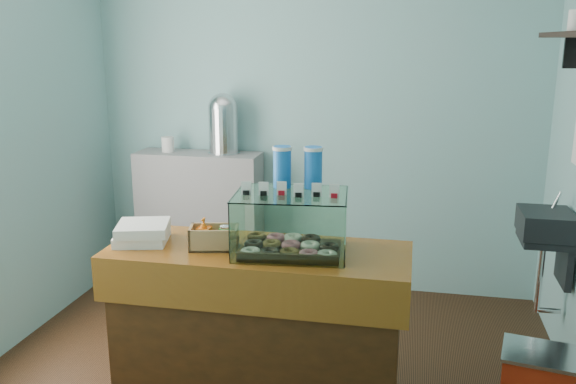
% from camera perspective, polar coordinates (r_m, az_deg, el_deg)
% --- Properties ---
extents(ground, '(3.50, 3.50, 0.00)m').
position_cam_1_polar(ground, '(3.84, -1.67, -16.88)').
color(ground, black).
rests_on(ground, ground).
extents(room_shell, '(3.54, 3.04, 2.82)m').
position_cam_1_polar(room_shell, '(3.30, -1.41, 9.40)').
color(room_shell, '#7DB6B6').
rests_on(room_shell, ground).
extents(counter, '(1.60, 0.60, 0.90)m').
position_cam_1_polar(counter, '(3.40, -2.75, -12.40)').
color(counter, '#48230D').
rests_on(counter, ground).
extents(back_shelf, '(1.00, 0.32, 1.10)m').
position_cam_1_polar(back_shelf, '(5.03, -8.21, -2.53)').
color(back_shelf, gray).
rests_on(back_shelf, ground).
extents(display_case, '(0.61, 0.47, 0.53)m').
position_cam_1_polar(display_case, '(3.16, 0.36, -2.53)').
color(display_case, '#331E0F').
rests_on(display_case, counter).
extents(condiment_crate, '(0.28, 0.20, 0.17)m').
position_cam_1_polar(condiment_crate, '(3.25, -7.06, -4.24)').
color(condiment_crate, tan).
rests_on(condiment_crate, counter).
extents(pastry_boxes, '(0.34, 0.34, 0.11)m').
position_cam_1_polar(pastry_boxes, '(3.41, -13.45, -3.72)').
color(pastry_boxes, silver).
rests_on(pastry_boxes, counter).
extents(coffee_urn, '(0.26, 0.26, 0.47)m').
position_cam_1_polar(coffee_urn, '(4.81, -6.07, 6.52)').
color(coffee_urn, silver).
rests_on(coffee_urn, back_shelf).
extents(red_cooler, '(0.47, 0.39, 0.37)m').
position_cam_1_polar(red_cooler, '(3.67, 22.60, -16.24)').
color(red_cooler, red).
rests_on(red_cooler, ground).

